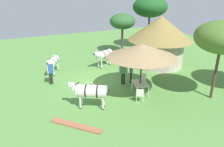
{
  "coord_description": "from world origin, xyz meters",
  "views": [
    {
      "loc": [
        12.89,
        -5.06,
        6.44
      ],
      "look_at": [
        0.88,
        0.66,
        1.0
      ],
      "focal_mm": 34.24,
      "sensor_mm": 36.0,
      "label": 1
    }
  ],
  "objects_px": {
    "zebra_by_umbrella": "(104,55)",
    "acacia_tree_behind_hut": "(222,37)",
    "acacia_tree_far_lawn": "(122,22)",
    "striped_lounge_chair": "(93,86)",
    "patio_chair_west_end": "(143,79)",
    "guest_beside_umbrella": "(131,70)",
    "shade_umbrella": "(142,50)",
    "patio_dining_table": "(140,84)",
    "thatched_hut": "(160,38)",
    "zebra_toward_hut": "(91,91)",
    "guest_behind_table": "(123,71)",
    "patio_chair_east_end": "(140,94)",
    "standing_watcher": "(50,71)",
    "zebra_nearest_camera": "(53,62)",
    "acacia_tree_right_background": "(150,7)"
  },
  "relations": [
    {
      "from": "shade_umbrella",
      "to": "zebra_by_umbrella",
      "type": "bearing_deg",
      "value": -179.16
    },
    {
      "from": "acacia_tree_behind_hut",
      "to": "patio_chair_west_end",
      "type": "bearing_deg",
      "value": -138.17
    },
    {
      "from": "patio_chair_east_end",
      "to": "shade_umbrella",
      "type": "bearing_deg",
      "value": 90.0
    },
    {
      "from": "standing_watcher",
      "to": "acacia_tree_far_lawn",
      "type": "bearing_deg",
      "value": 170.43
    },
    {
      "from": "patio_chair_west_end",
      "to": "zebra_toward_hut",
      "type": "distance_m",
      "value": 4.38
    },
    {
      "from": "thatched_hut",
      "to": "zebra_nearest_camera",
      "type": "xyz_separation_m",
      "value": [
        -1.92,
        -8.73,
        -1.47
      ]
    },
    {
      "from": "patio_dining_table",
      "to": "zebra_by_umbrella",
      "type": "distance_m",
      "value": 5.63
    },
    {
      "from": "zebra_nearest_camera",
      "to": "zebra_toward_hut",
      "type": "bearing_deg",
      "value": 124.68
    },
    {
      "from": "patio_chair_west_end",
      "to": "guest_beside_umbrella",
      "type": "height_order",
      "value": "guest_beside_umbrella"
    },
    {
      "from": "guest_behind_table",
      "to": "zebra_nearest_camera",
      "type": "distance_m",
      "value": 5.82
    },
    {
      "from": "patio_chair_east_end",
      "to": "zebra_nearest_camera",
      "type": "relative_size",
      "value": 0.44
    },
    {
      "from": "guest_beside_umbrella",
      "to": "zebra_toward_hut",
      "type": "relative_size",
      "value": 0.76
    },
    {
      "from": "patio_dining_table",
      "to": "acacia_tree_behind_hut",
      "type": "height_order",
      "value": "acacia_tree_behind_hut"
    },
    {
      "from": "striped_lounge_chair",
      "to": "zebra_toward_hut",
      "type": "height_order",
      "value": "zebra_toward_hut"
    },
    {
      "from": "patio_chair_east_end",
      "to": "striped_lounge_chair",
      "type": "distance_m",
      "value": 3.39
    },
    {
      "from": "patio_chair_east_end",
      "to": "guest_beside_umbrella",
      "type": "bearing_deg",
      "value": 103.21
    },
    {
      "from": "thatched_hut",
      "to": "patio_chair_east_end",
      "type": "xyz_separation_m",
      "value": [
        4.95,
        -5.01,
        -1.88
      ]
    },
    {
      "from": "guest_beside_umbrella",
      "to": "acacia_tree_far_lawn",
      "type": "xyz_separation_m",
      "value": [
        -6.68,
        2.81,
        2.27
      ]
    },
    {
      "from": "thatched_hut",
      "to": "acacia_tree_right_background",
      "type": "bearing_deg",
      "value": 155.64
    },
    {
      "from": "thatched_hut",
      "to": "guest_behind_table",
      "type": "xyz_separation_m",
      "value": [
        2.27,
        -4.7,
        -1.4
      ]
    },
    {
      "from": "patio_chair_west_end",
      "to": "zebra_by_umbrella",
      "type": "relative_size",
      "value": 0.45
    },
    {
      "from": "shade_umbrella",
      "to": "patio_dining_table",
      "type": "xyz_separation_m",
      "value": [
        0.0,
        -0.0,
        -2.23
      ]
    },
    {
      "from": "thatched_hut",
      "to": "guest_beside_umbrella",
      "type": "distance_m",
      "value": 4.83
    },
    {
      "from": "acacia_tree_far_lawn",
      "to": "striped_lounge_chair",
      "type": "bearing_deg",
      "value": -40.67
    },
    {
      "from": "patio_chair_west_end",
      "to": "patio_chair_east_end",
      "type": "bearing_deg",
      "value": 94.25
    },
    {
      "from": "guest_beside_umbrella",
      "to": "thatched_hut",
      "type": "bearing_deg",
      "value": 145.05
    },
    {
      "from": "guest_behind_table",
      "to": "acacia_tree_right_background",
      "type": "distance_m",
      "value": 10.47
    },
    {
      "from": "guest_behind_table",
      "to": "acacia_tree_right_background",
      "type": "xyz_separation_m",
      "value": [
        -7.09,
        6.89,
        3.46
      ]
    },
    {
      "from": "shade_umbrella",
      "to": "guest_behind_table",
      "type": "distance_m",
      "value": 2.55
    },
    {
      "from": "zebra_by_umbrella",
      "to": "standing_watcher",
      "type": "bearing_deg",
      "value": 85.31
    },
    {
      "from": "patio_dining_table",
      "to": "zebra_toward_hut",
      "type": "height_order",
      "value": "zebra_toward_hut"
    },
    {
      "from": "guest_beside_umbrella",
      "to": "acacia_tree_far_lawn",
      "type": "distance_m",
      "value": 7.59
    },
    {
      "from": "guest_behind_table",
      "to": "thatched_hut",
      "type": "bearing_deg",
      "value": 49.74
    },
    {
      "from": "zebra_toward_hut",
      "to": "patio_chair_east_end",
      "type": "bearing_deg",
      "value": -72.55
    },
    {
      "from": "zebra_by_umbrella",
      "to": "acacia_tree_behind_hut",
      "type": "height_order",
      "value": "acacia_tree_behind_hut"
    },
    {
      "from": "patio_dining_table",
      "to": "zebra_nearest_camera",
      "type": "height_order",
      "value": "zebra_nearest_camera"
    },
    {
      "from": "guest_beside_umbrella",
      "to": "zebra_by_umbrella",
      "type": "relative_size",
      "value": 0.8
    },
    {
      "from": "thatched_hut",
      "to": "striped_lounge_chair",
      "type": "xyz_separation_m",
      "value": [
        2.14,
        -6.91,
        -2.15
      ]
    },
    {
      "from": "patio_chair_east_end",
      "to": "zebra_by_umbrella",
      "type": "bearing_deg",
      "value": 118.04
    },
    {
      "from": "patio_chair_west_end",
      "to": "standing_watcher",
      "type": "bearing_deg",
      "value": 12.78
    },
    {
      "from": "standing_watcher",
      "to": "zebra_nearest_camera",
      "type": "distance_m",
      "value": 2.06
    },
    {
      "from": "shade_umbrella",
      "to": "zebra_by_umbrella",
      "type": "height_order",
      "value": "shade_umbrella"
    },
    {
      "from": "shade_umbrella",
      "to": "acacia_tree_far_lawn",
      "type": "distance_m",
      "value": 9.01
    },
    {
      "from": "patio_chair_west_end",
      "to": "guest_behind_table",
      "type": "xyz_separation_m",
      "value": [
        -0.85,
        -1.07,
        0.49
      ]
    },
    {
      "from": "patio_chair_west_end",
      "to": "zebra_nearest_camera",
      "type": "bearing_deg",
      "value": -3.51
    },
    {
      "from": "shade_umbrella",
      "to": "zebra_toward_hut",
      "type": "bearing_deg",
      "value": -85.42
    },
    {
      "from": "guest_beside_umbrella",
      "to": "acacia_tree_far_lawn",
      "type": "bearing_deg",
      "value": -176.52
    },
    {
      "from": "patio_chair_west_end",
      "to": "zebra_nearest_camera",
      "type": "xyz_separation_m",
      "value": [
        -5.04,
        -5.09,
        0.42
      ]
    },
    {
      "from": "zebra_nearest_camera",
      "to": "acacia_tree_behind_hut",
      "type": "xyz_separation_m",
      "value": [
        8.31,
        8.02,
        2.88
      ]
    },
    {
      "from": "patio_chair_west_end",
      "to": "acacia_tree_far_lawn",
      "type": "height_order",
      "value": "acacia_tree_far_lawn"
    }
  ]
}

